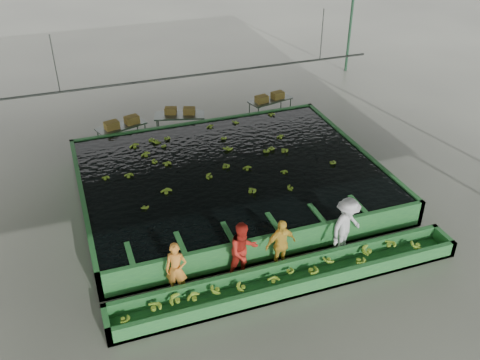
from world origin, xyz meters
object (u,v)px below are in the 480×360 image
object	(u,v)px
worker_b	(243,251)
worker_d	(347,226)
flotation_tank	(230,179)
sorting_trough	(291,279)
packing_table_mid	(180,125)
packing_table_right	(270,109)
box_stack_right	(270,100)
box_stack_left	(122,126)
worker_c	(281,245)
packing_table_left	(122,135)
worker_a	(176,269)
box_stack_mid	(180,114)

from	to	relation	value
worker_b	worker_d	size ratio (longest dim) A/B	0.96
flotation_tank	sorting_trough	xyz separation A→B (m)	(0.00, -5.10, -0.20)
sorting_trough	packing_table_mid	bearing A→B (deg)	93.37
flotation_tank	packing_table_right	world-z (taller)	flotation_tank
sorting_trough	box_stack_right	world-z (taller)	box_stack_right
worker_d	packing_table_mid	distance (m)	9.43
box_stack_left	box_stack_right	xyz separation A→B (m)	(6.44, 0.40, 0.00)
worker_c	box_stack_right	distance (m)	9.90
box_stack_left	packing_table_mid	bearing A→B (deg)	4.02
packing_table_left	worker_b	bearing A→B (deg)	-78.06
sorting_trough	box_stack_left	world-z (taller)	box_stack_left
sorting_trough	box_stack_left	size ratio (longest dim) A/B	7.19
packing_table_right	worker_b	bearing A→B (deg)	-116.46
worker_b	packing_table_mid	bearing A→B (deg)	78.79
sorting_trough	packing_table_left	xyz separation A→B (m)	(-2.97, 9.73, 0.19)
worker_d	packing_table_right	bearing A→B (deg)	55.92
packing_table_mid	box_stack_left	bearing A→B (deg)	-175.98
worker_c	box_stack_right	world-z (taller)	worker_c
packing_table_right	sorting_trough	bearing A→B (deg)	-109.37
worker_d	sorting_trough	bearing A→B (deg)	176.16
flotation_tank	worker_a	xyz separation A→B (m)	(-2.95, -4.30, 0.34)
flotation_tank	worker_a	bearing A→B (deg)	-124.47
worker_b	worker_a	bearing A→B (deg)	172.00
worker_a	packing_table_right	distance (m)	11.40
worker_c	box_stack_mid	world-z (taller)	worker_c
flotation_tank	worker_b	xyz separation A→B (m)	(-1.09, -4.30, 0.44)
worker_d	packing_table_mid	size ratio (longest dim) A/B	0.91
flotation_tank	worker_d	bearing A→B (deg)	-64.30
sorting_trough	worker_b	xyz separation A→B (m)	(-1.09, 0.80, 0.64)
packing_table_mid	box_stack_mid	distance (m)	0.47
packing_table_mid	flotation_tank	bearing A→B (deg)	-83.03
box_stack_mid	worker_c	bearing A→B (deg)	-86.60
packing_table_right	box_stack_mid	size ratio (longest dim) A/B	1.56
box_stack_mid	box_stack_right	xyz separation A→B (m)	(4.03, 0.14, -0.04)
worker_b	box_stack_left	xyz separation A→B (m)	(-1.85, 8.87, -0.01)
worker_c	box_stack_left	bearing A→B (deg)	100.82
packing_table_left	packing_table_right	distance (m)	6.55
worker_a	packing_table_left	xyz separation A→B (m)	(-0.02, 8.93, -0.36)
worker_b	worker_c	world-z (taller)	worker_b
box_stack_right	packing_table_mid	bearing A→B (deg)	-176.77
worker_c	worker_d	distance (m)	2.06
flotation_tank	packing_table_right	size ratio (longest dim) A/B	5.19
sorting_trough	packing_table_right	world-z (taller)	packing_table_right
worker_b	packing_table_left	bearing A→B (deg)	93.95
sorting_trough	box_stack_left	xyz separation A→B (m)	(-2.93, 9.67, 0.63)
worker_a	box_stack_right	size ratio (longest dim) A/B	1.18
worker_c	packing_table_mid	xyz separation A→B (m)	(-0.59, 9.03, -0.35)
packing_table_mid	packing_table_right	xyz separation A→B (m)	(4.14, 0.31, -0.02)
packing_table_left	packing_table_mid	world-z (taller)	packing_table_mid
packing_table_right	worker_c	bearing A→B (deg)	-110.81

